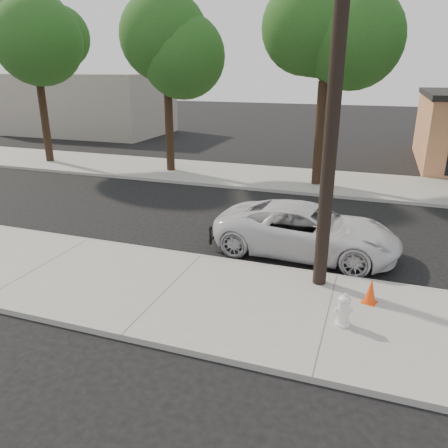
# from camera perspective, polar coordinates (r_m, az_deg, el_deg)

# --- Properties ---
(ground) EXTENTS (120.00, 120.00, 0.00)m
(ground) POSITION_cam_1_polar(r_m,az_deg,el_deg) (15.01, -0.01, -1.57)
(ground) COLOR black
(ground) RESTS_ON ground
(near_sidewalk) EXTENTS (90.00, 4.40, 0.15)m
(near_sidewalk) POSITION_cam_1_polar(r_m,az_deg,el_deg) (11.38, -7.32, -8.63)
(near_sidewalk) COLOR gray
(near_sidewalk) RESTS_ON ground
(far_sidewalk) EXTENTS (90.00, 5.00, 0.15)m
(far_sidewalk) POSITION_cam_1_polar(r_m,az_deg,el_deg) (22.83, 7.15, 5.93)
(far_sidewalk) COLOR gray
(far_sidewalk) RESTS_ON ground
(curb_near) EXTENTS (90.00, 0.12, 0.16)m
(curb_near) POSITION_cam_1_polar(r_m,az_deg,el_deg) (13.17, -3.06, -4.39)
(curb_near) COLOR #9E9B93
(curb_near) RESTS_ON ground
(building_far) EXTENTS (14.00, 8.00, 5.00)m
(building_far) POSITION_cam_1_polar(r_m,az_deg,el_deg) (41.45, -17.73, 14.73)
(building_far) COLOR gray
(building_far) RESTS_ON ground
(utility_pole) EXTENTS (1.40, 0.34, 9.00)m
(utility_pole) POSITION_cam_1_polar(r_m,az_deg,el_deg) (10.57, 14.14, 15.07)
(utility_pole) COLOR black
(utility_pole) RESTS_ON near_sidewalk
(tree_a) EXTENTS (4.65, 4.50, 9.00)m
(tree_a) POSITION_cam_1_polar(r_m,az_deg,el_deg) (28.01, -23.35, 20.43)
(tree_a) COLOR black
(tree_a) RESTS_ON far_sidewalk
(tree_b) EXTENTS (4.34, 4.20, 8.45)m
(tree_b) POSITION_cam_1_polar(r_m,az_deg,el_deg) (23.70, -7.29, 21.26)
(tree_b) COLOR black
(tree_b) RESTS_ON far_sidewalk
(tree_c) EXTENTS (4.96, 4.80, 9.55)m
(tree_c) POSITION_cam_1_polar(r_m,az_deg,el_deg) (21.02, 13.85, 23.17)
(tree_c) COLOR black
(tree_c) RESTS_ON far_sidewalk
(police_cruiser) EXTENTS (5.67, 2.83, 1.54)m
(police_cruiser) POSITION_cam_1_polar(r_m,az_deg,el_deg) (13.60, 10.79, -0.77)
(police_cruiser) COLOR silver
(police_cruiser) RESTS_ON ground
(fire_hydrant) EXTENTS (0.38, 0.34, 0.71)m
(fire_hydrant) POSITION_cam_1_polar(r_m,az_deg,el_deg) (9.97, 15.35, -10.87)
(fire_hydrant) COLOR silver
(fire_hydrant) RESTS_ON near_sidewalk
(traffic_cone) EXTENTS (0.41, 0.41, 0.62)m
(traffic_cone) POSITION_cam_1_polar(r_m,az_deg,el_deg) (11.04, 18.61, -8.33)
(traffic_cone) COLOR #EE410C
(traffic_cone) RESTS_ON near_sidewalk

